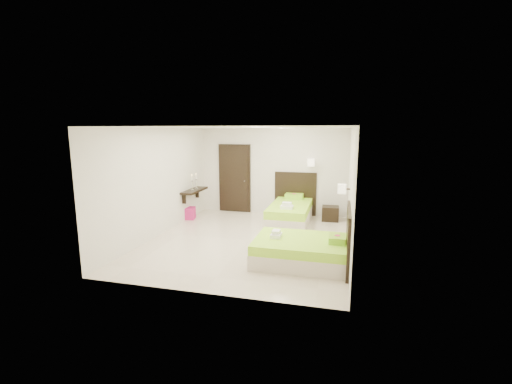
% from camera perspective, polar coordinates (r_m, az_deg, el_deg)
% --- Properties ---
extents(floor, '(5.50, 5.50, 0.00)m').
position_cam_1_polar(floor, '(8.11, -1.22, -8.00)').
color(floor, beige).
rests_on(floor, ground).
extents(bed_single, '(1.26, 2.09, 1.73)m').
position_cam_1_polar(bed_single, '(9.57, 5.78, -3.28)').
color(bed_single, beige).
rests_on(bed_single, ground).
extents(bed_double, '(1.80, 1.53, 1.48)m').
position_cam_1_polar(bed_double, '(6.78, 8.11, -9.45)').
color(bed_double, beige).
rests_on(bed_double, ground).
extents(nightstand, '(0.48, 0.43, 0.41)m').
position_cam_1_polar(nightstand, '(9.99, 12.28, -3.51)').
color(nightstand, black).
rests_on(nightstand, ground).
extents(ottoman, '(0.40, 0.40, 0.34)m').
position_cam_1_polar(ottoman, '(10.13, -11.15, -3.48)').
color(ottoman, '#AE175F').
rests_on(ottoman, ground).
extents(door, '(1.02, 0.15, 2.14)m').
position_cam_1_polar(door, '(10.74, -3.58, 2.24)').
color(door, black).
rests_on(door, ground).
extents(console_shelf, '(0.35, 1.20, 0.78)m').
position_cam_1_polar(console_shelf, '(10.08, -10.27, 0.22)').
color(console_shelf, black).
rests_on(console_shelf, ground).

